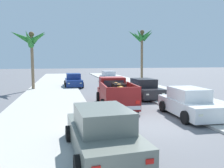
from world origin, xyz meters
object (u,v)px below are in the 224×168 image
at_px(car_left_far, 109,77).
at_px(palm_tree_left_fore, 141,39).
at_px(car_left_mid, 144,89).
at_px(car_right_mid, 102,133).
at_px(pickup_truck, 115,94).
at_px(car_right_near, 189,103).
at_px(car_left_near, 73,81).
at_px(palm_tree_right_fore, 31,40).

relative_size(car_left_far, palm_tree_left_fore, 0.58).
bearing_deg(car_left_mid, car_right_mid, -117.65).
bearing_deg(palm_tree_left_fore, car_right_mid, -113.06).
relative_size(pickup_truck, car_right_near, 1.23).
relative_size(car_left_mid, car_right_mid, 0.99).
distance_m(car_right_near, palm_tree_left_fore, 20.93).
xyz_separation_m(pickup_truck, car_right_near, (3.15, -3.55, -0.10)).
bearing_deg(car_left_far, car_right_near, -89.99).
bearing_deg(car_right_mid, palm_tree_left_fore, 66.94).
distance_m(car_left_near, car_right_mid, 19.03).
height_order(car_right_mid, palm_tree_right_fore, palm_tree_right_fore).
relative_size(car_left_mid, palm_tree_right_fore, 0.72).
bearing_deg(palm_tree_right_fore, palm_tree_left_fore, 24.62).
distance_m(pickup_truck, car_right_near, 4.75).
xyz_separation_m(car_right_near, palm_tree_right_fore, (-9.48, 13.24, 4.33)).
bearing_deg(palm_tree_right_fore, car_left_near, 25.15).
height_order(car_left_far, palm_tree_left_fore, palm_tree_left_fore).
height_order(car_left_near, car_right_near, same).
distance_m(palm_tree_left_fore, palm_tree_right_fore, 15.53).
bearing_deg(car_right_near, palm_tree_left_fore, 76.83).
height_order(pickup_truck, car_right_near, pickup_truck).
relative_size(car_right_near, car_left_far, 1.00).
bearing_deg(car_left_near, car_right_near, -71.03).
bearing_deg(car_left_near, palm_tree_left_fore, 24.39).
xyz_separation_m(car_right_near, car_left_far, (-0.00, 20.34, 0.00)).
relative_size(car_right_mid, palm_tree_right_fore, 0.73).
bearing_deg(palm_tree_left_fore, car_right_near, -103.17).
height_order(car_left_near, car_left_far, same).
height_order(car_left_far, palm_tree_right_fore, palm_tree_right_fore).
distance_m(car_right_mid, palm_tree_left_fore, 26.09).
height_order(car_right_near, palm_tree_left_fore, palm_tree_left_fore).
xyz_separation_m(car_left_near, car_left_mid, (5.09, -9.01, 0.00)).
bearing_deg(car_right_near, pickup_truck, 131.59).
xyz_separation_m(pickup_truck, car_left_near, (-2.09, 11.69, -0.10)).
relative_size(pickup_truck, car_left_far, 1.24).
relative_size(pickup_truck, car_left_mid, 1.24).
bearing_deg(car_left_near, pickup_truck, -79.88).
distance_m(car_left_near, car_left_far, 7.31).
height_order(car_left_mid, palm_tree_left_fore, palm_tree_left_fore).
xyz_separation_m(palm_tree_left_fore, palm_tree_right_fore, (-14.09, -6.46, -1.03)).
bearing_deg(car_left_mid, car_right_near, -88.69).
height_order(pickup_truck, car_left_mid, pickup_truck).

